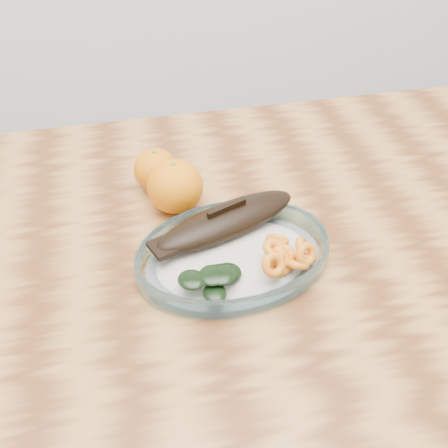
% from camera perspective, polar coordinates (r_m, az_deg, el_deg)
% --- Properties ---
extents(dining_table, '(1.20, 0.80, 0.75)m').
position_cam_1_polar(dining_table, '(0.83, -2.57, -8.64)').
color(dining_table, brown).
rests_on(dining_table, ground).
extents(plated_meal, '(0.53, 0.53, 0.08)m').
position_cam_1_polar(plated_meal, '(0.75, 0.97, -2.89)').
color(plated_meal, white).
rests_on(plated_meal, dining_table).
extents(orange_left, '(0.08, 0.08, 0.08)m').
position_cam_1_polar(orange_left, '(0.82, -4.99, 3.83)').
color(orange_left, orange).
rests_on(orange_left, dining_table).
extents(orange_right, '(0.07, 0.07, 0.07)m').
position_cam_1_polar(orange_right, '(0.88, -6.94, 5.51)').
color(orange_right, orange).
rests_on(orange_right, dining_table).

